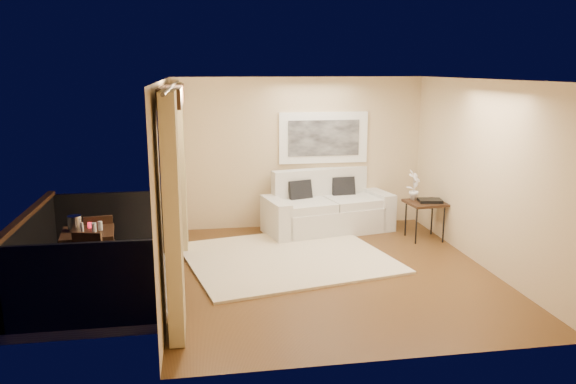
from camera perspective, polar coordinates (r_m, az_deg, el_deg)
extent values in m
plane|color=brown|center=(8.12, 4.42, -8.12)|extent=(5.00, 5.00, 0.00)
plane|color=white|center=(7.60, 4.77, 11.30)|extent=(5.00, 5.00, 0.00)
plane|color=#CDB48A|center=(10.16, 1.21, 3.99)|extent=(4.50, 0.00, 4.50)
plane|color=#CDB48A|center=(5.42, 10.91, -3.85)|extent=(4.50, 0.00, 4.50)
plane|color=#CDB48A|center=(8.56, 19.37, 1.68)|extent=(0.00, 5.00, 5.00)
plane|color=#CDB48A|center=(9.36, -11.74, 3.00)|extent=(0.00, 2.70, 2.70)
plane|color=#CDB48A|center=(5.74, -13.12, -3.03)|extent=(0.00, 2.70, 2.70)
plane|color=#CDB48A|center=(7.39, -12.70, 9.85)|extent=(0.00, 2.40, 2.40)
cube|color=#311C10|center=(7.39, -11.75, 9.65)|extent=(0.28, 2.40, 0.22)
cube|color=#605B56|center=(8.04, -18.29, -9.42)|extent=(1.80, 2.60, 0.12)
cube|color=black|center=(8.04, -24.66, -5.70)|extent=(0.06, 2.60, 1.00)
cube|color=black|center=(9.05, -17.34, -3.15)|extent=(1.80, 0.06, 1.00)
cube|color=black|center=(6.67, -20.27, -8.97)|extent=(1.80, 0.06, 1.00)
cube|color=#311C10|center=(7.90, -25.00, -2.11)|extent=(0.10, 2.60, 0.06)
cube|color=tan|center=(9.06, -10.92, 2.53)|extent=(0.16, 0.75, 2.62)
cube|color=tan|center=(6.03, -11.60, -2.51)|extent=(0.16, 0.75, 2.62)
cylinder|color=#4C473F|center=(7.38, -11.63, 10.51)|extent=(0.04, 4.80, 0.04)
cube|color=white|center=(10.18, 3.62, 5.52)|extent=(1.62, 0.05, 0.92)
cube|color=black|center=(10.14, 3.67, 5.50)|extent=(1.30, 0.02, 0.64)
cube|color=beige|center=(8.63, -0.10, -6.66)|extent=(3.41, 3.11, 0.04)
cube|color=silver|center=(10.02, 4.09, -2.75)|extent=(1.96, 1.31, 0.45)
cube|color=silver|center=(10.24, 3.24, -0.01)|extent=(1.81, 0.60, 0.87)
cube|color=silver|center=(9.62, -1.23, -2.71)|extent=(0.45, 0.99, 0.66)
cube|color=silver|center=(10.44, 9.00, -1.64)|extent=(0.45, 0.99, 0.66)
cube|color=silver|center=(9.74, 1.88, -1.36)|extent=(1.01, 1.01, 0.15)
cube|color=silver|center=(10.10, 6.42, -0.92)|extent=(1.01, 1.01, 0.15)
cube|color=black|center=(9.91, 1.28, -0.04)|extent=(0.46, 0.31, 0.43)
cube|color=black|center=(10.26, 5.66, 0.33)|extent=(0.44, 0.23, 0.43)
cube|color=#311C10|center=(9.71, 13.78, -1.09)|extent=(0.65, 0.65, 0.04)
cylinder|color=black|center=(9.49, 12.90, -3.40)|extent=(0.03, 0.03, 0.61)
cylinder|color=black|center=(9.68, 15.53, -3.23)|extent=(0.03, 0.03, 0.61)
cylinder|color=black|center=(9.92, 11.87, -2.66)|extent=(0.03, 0.03, 0.61)
cylinder|color=black|center=(10.10, 14.41, -2.52)|extent=(0.03, 0.03, 0.61)
cube|color=black|center=(9.70, 14.23, -0.85)|extent=(0.42, 0.34, 0.05)
imported|color=white|center=(9.74, 12.67, 0.70)|extent=(0.33, 0.32, 0.52)
cube|color=#311C10|center=(7.79, -19.69, -3.96)|extent=(0.73, 0.73, 0.05)
cylinder|color=#311C10|center=(7.71, -21.77, -7.33)|extent=(0.04, 0.04, 0.72)
cylinder|color=#311C10|center=(7.61, -17.84, -7.28)|extent=(0.04, 0.04, 0.72)
cylinder|color=#311C10|center=(8.20, -21.00, -6.09)|extent=(0.04, 0.04, 0.72)
cylinder|color=#311C10|center=(8.10, -17.30, -6.02)|extent=(0.04, 0.04, 0.72)
cube|color=#311C10|center=(8.35, -18.48, -5.21)|extent=(0.42, 0.42, 0.05)
cube|color=#311C10|center=(8.12, -18.64, -4.04)|extent=(0.38, 0.09, 0.50)
cylinder|color=#311C10|center=(8.55, -17.31, -6.20)|extent=(0.03, 0.03, 0.39)
cylinder|color=#311C10|center=(8.57, -19.38, -6.31)|extent=(0.03, 0.03, 0.39)
cylinder|color=#311C10|center=(8.26, -17.35, -6.87)|extent=(0.03, 0.03, 0.39)
cylinder|color=#311C10|center=(8.28, -19.49, -6.98)|extent=(0.03, 0.03, 0.39)
cube|color=#311C10|center=(7.35, -20.10, -7.77)|extent=(0.46, 0.46, 0.04)
cube|color=#311C10|center=(7.43, -19.65, -5.72)|extent=(0.37, 0.14, 0.49)
cylinder|color=#311C10|center=(7.37, -21.57, -9.60)|extent=(0.03, 0.03, 0.38)
cylinder|color=#311C10|center=(7.24, -19.41, -9.84)|extent=(0.03, 0.03, 0.38)
cylinder|color=#311C10|center=(7.62, -20.51, -8.78)|extent=(0.03, 0.03, 0.38)
cylinder|color=#311C10|center=(7.49, -18.40, -8.99)|extent=(0.03, 0.03, 0.38)
cylinder|color=silver|center=(7.84, -20.84, -2.98)|extent=(0.18, 0.18, 0.20)
cylinder|color=red|center=(7.93, -19.49, -3.20)|extent=(0.06, 0.06, 0.07)
cylinder|color=white|center=(7.55, -20.17, -3.59)|extent=(0.04, 0.04, 0.18)
cylinder|color=silver|center=(7.71, -19.10, -3.42)|extent=(0.06, 0.06, 0.12)
cylinder|color=silver|center=(7.76, -18.54, -3.27)|extent=(0.06, 0.06, 0.12)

